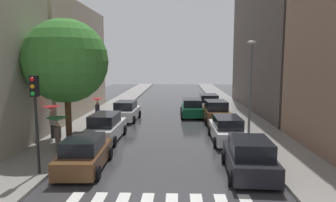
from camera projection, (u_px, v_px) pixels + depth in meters
name	position (u px, v px, depth m)	size (l,w,h in m)	color
ground_plane	(172.00, 110.00, 32.12)	(28.00, 72.00, 0.04)	#363638
sidewalk_left	(111.00, 108.00, 32.33)	(3.00, 72.00, 0.15)	gray
sidewalk_right	(233.00, 109.00, 31.89)	(3.00, 72.00, 0.15)	gray
building_left_mid	(54.00, 61.00, 28.39)	(6.00, 14.54, 10.21)	#B2A38C
building_right_mid	(281.00, 16.00, 30.38)	(6.00, 19.23, 19.17)	#564C47
parked_car_left_nearest	(85.00, 154.00, 14.17)	(2.12, 4.37, 1.57)	brown
parked_car_left_second	(106.00, 128.00, 19.47)	(2.06, 4.78, 1.75)	silver
parked_car_left_third	(126.00, 111.00, 26.06)	(2.18, 4.12, 1.67)	silver
parked_car_right_nearest	(249.00, 157.00, 13.55)	(2.30, 4.36, 1.65)	black
parked_car_right_second	(227.00, 130.00, 19.22)	(2.03, 4.71, 1.60)	silver
parked_car_right_third	(215.00, 112.00, 25.36)	(2.26, 4.34, 1.82)	brown
parked_car_right_fourth	(208.00, 104.00, 30.54)	(2.16, 4.62, 1.78)	silver
car_midroad	(192.00, 108.00, 28.08)	(2.12, 4.55, 1.63)	#0C4C2D
pedestrian_foreground	(97.00, 105.00, 24.62)	(0.96, 0.96, 1.92)	gray
pedestrian_near_tree	(52.00, 114.00, 19.37)	(1.08, 1.08, 2.05)	black
pedestrian_by_kerb	(57.00, 126.00, 16.28)	(1.10, 1.10, 1.91)	brown
street_tree_left	(66.00, 61.00, 17.62)	(4.88, 4.88, 7.36)	#513823
traffic_light_left_corner	(35.00, 103.00, 12.93)	(0.30, 0.42, 4.30)	black
lamp_post_right	(251.00, 80.00, 20.44)	(0.60, 0.28, 6.28)	#595B60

